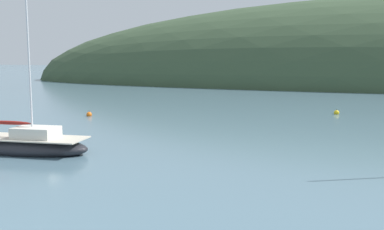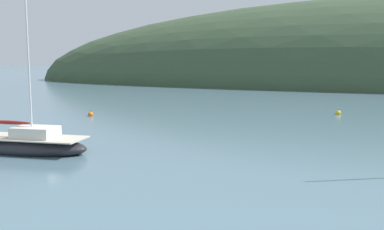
{
  "view_description": "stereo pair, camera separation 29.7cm",
  "coord_description": "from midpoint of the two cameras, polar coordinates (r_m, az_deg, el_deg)",
  "views": [
    {
      "loc": [
        8.26,
        -5.51,
        4.79
      ],
      "look_at": [
        0.0,
        20.0,
        1.2
      ],
      "focal_mm": 41.16,
      "sensor_mm": 36.0,
      "label": 1
    },
    {
      "loc": [
        8.54,
        -5.42,
        4.79
      ],
      "look_at": [
        0.0,
        20.0,
        1.2
      ],
      "focal_mm": 41.16,
      "sensor_mm": 36.0,
      "label": 2
    }
  ],
  "objects": [
    {
      "name": "mooring_buoy_channel",
      "position": [
        36.44,
        -12.78,
        0.08
      ],
      "size": [
        0.44,
        0.44,
        0.54
      ],
      "color": "orange",
      "rests_on": "ground"
    },
    {
      "name": "sailboat_yellow_far",
      "position": [
        23.55,
        -20.19,
        -3.59
      ],
      "size": [
        6.66,
        2.82,
        9.26
      ],
      "color": "#232328",
      "rests_on": "ground"
    },
    {
      "name": "mooring_buoy_outer",
      "position": [
        38.49,
        18.64,
        0.26
      ],
      "size": [
        0.44,
        0.44,
        0.54
      ],
      "color": "yellow",
      "rests_on": "ground"
    }
  ]
}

